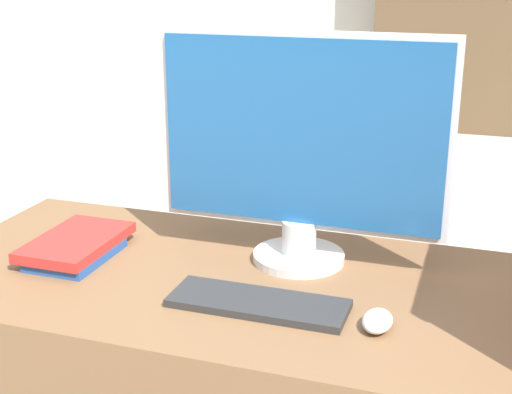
{
  "coord_description": "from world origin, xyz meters",
  "views": [
    {
      "loc": [
        0.49,
        -1.01,
        1.42
      ],
      "look_at": [
        0.05,
        0.31,
        0.96
      ],
      "focal_mm": 50.0,
      "sensor_mm": 36.0,
      "label": 1
    }
  ],
  "objects_px": {
    "monitor": "(301,147)",
    "keyboard": "(258,303)",
    "book_stack": "(76,247)",
    "mouse": "(377,321)",
    "far_chair": "(351,107)"
  },
  "relations": [
    {
      "from": "mouse",
      "to": "monitor",
      "type": "bearing_deg",
      "value": 130.58
    },
    {
      "from": "book_stack",
      "to": "monitor",
      "type": "bearing_deg",
      "value": 15.85
    },
    {
      "from": "monitor",
      "to": "mouse",
      "type": "xyz_separation_m",
      "value": [
        0.23,
        -0.27,
        -0.26
      ]
    },
    {
      "from": "keyboard",
      "to": "monitor",
      "type": "bearing_deg",
      "value": 86.45
    },
    {
      "from": "monitor",
      "to": "book_stack",
      "type": "bearing_deg",
      "value": -164.15
    },
    {
      "from": "monitor",
      "to": "far_chair",
      "type": "height_order",
      "value": "monitor"
    },
    {
      "from": "monitor",
      "to": "keyboard",
      "type": "height_order",
      "value": "monitor"
    },
    {
      "from": "mouse",
      "to": "book_stack",
      "type": "distance_m",
      "value": 0.74
    },
    {
      "from": "keyboard",
      "to": "mouse",
      "type": "distance_m",
      "value": 0.24
    },
    {
      "from": "mouse",
      "to": "far_chair",
      "type": "distance_m",
      "value": 3.29
    },
    {
      "from": "keyboard",
      "to": "book_stack",
      "type": "relative_size",
      "value": 1.32
    },
    {
      "from": "mouse",
      "to": "keyboard",
      "type": "bearing_deg",
      "value": 176.97
    },
    {
      "from": "keyboard",
      "to": "book_stack",
      "type": "xyz_separation_m",
      "value": [
        -0.49,
        0.11,
        0.02
      ]
    },
    {
      "from": "monitor",
      "to": "book_stack",
      "type": "distance_m",
      "value": 0.58
    },
    {
      "from": "monitor",
      "to": "keyboard",
      "type": "relative_size",
      "value": 1.82
    }
  ]
}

